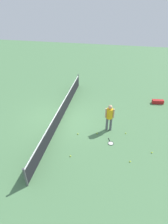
# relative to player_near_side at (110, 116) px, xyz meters

# --- Properties ---
(ground_plane) EXTENTS (40.00, 40.00, 0.00)m
(ground_plane) POSITION_rel_player_near_side_xyz_m (0.52, 3.06, -1.01)
(ground_plane) COLOR #4C7A4C
(court_net) EXTENTS (10.09, 0.09, 1.07)m
(court_net) POSITION_rel_player_near_side_xyz_m (0.52, 3.06, -0.51)
(court_net) COLOR #4C4C51
(court_net) RESTS_ON ground_plane
(player_near_side) EXTENTS (0.36, 0.53, 1.70)m
(player_near_side) POSITION_rel_player_near_side_xyz_m (0.00, 0.00, 0.00)
(player_near_side) COLOR #595960
(player_near_side) RESTS_ON ground_plane
(tennis_racket_near_player) EXTENTS (0.60, 0.41, 0.03)m
(tennis_racket_near_player) POSITION_rel_player_near_side_xyz_m (-1.15, -0.22, -1.00)
(tennis_racket_near_player) COLOR black
(tennis_racket_near_player) RESTS_ON ground_plane
(tennis_ball_near_player) EXTENTS (0.07, 0.07, 0.07)m
(tennis_ball_near_player) POSITION_rel_player_near_side_xyz_m (-2.31, -1.25, -0.98)
(tennis_ball_near_player) COLOR #C6E033
(tennis_ball_near_player) RESTS_ON ground_plane
(tennis_ball_by_net) EXTENTS (0.07, 0.07, 0.07)m
(tennis_ball_by_net) POSITION_rel_player_near_side_xyz_m (-0.49, 0.61, -0.98)
(tennis_ball_by_net) COLOR #C6E033
(tennis_ball_by_net) RESTS_ON ground_plane
(tennis_ball_midcourt) EXTENTS (0.07, 0.07, 0.07)m
(tennis_ball_midcourt) POSITION_rel_player_near_side_xyz_m (-2.52, 1.68, -0.98)
(tennis_ball_midcourt) COLOR #C6E033
(tennis_ball_midcourt) RESTS_ON ground_plane
(tennis_ball_baseline) EXTENTS (0.07, 0.07, 0.07)m
(tennis_ball_baseline) POSITION_rel_player_near_side_xyz_m (-0.77, 1.69, -0.98)
(tennis_ball_baseline) COLOR #C6E033
(tennis_ball_baseline) RESTS_ON ground_plane
(tennis_ball_stray_left) EXTENTS (0.07, 0.07, 0.07)m
(tennis_ball_stray_left) POSITION_rel_player_near_side_xyz_m (-1.48, -2.35, -0.98)
(tennis_ball_stray_left) COLOR #C6E033
(tennis_ball_stray_left) RESTS_ON ground_plane
(tennis_ball_stray_right) EXTENTS (0.07, 0.07, 0.07)m
(tennis_ball_stray_right) POSITION_rel_player_near_side_xyz_m (-0.18, -1.02, -0.98)
(tennis_ball_stray_right) COLOR #C6E033
(tennis_ball_stray_right) RESTS_ON ground_plane
(equipment_bag) EXTENTS (0.38, 0.83, 0.28)m
(equipment_bag) POSITION_rel_player_near_side_xyz_m (3.78, -3.31, -0.87)
(equipment_bag) COLOR #B21E1E
(equipment_bag) RESTS_ON ground_plane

